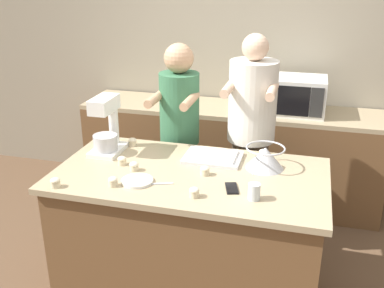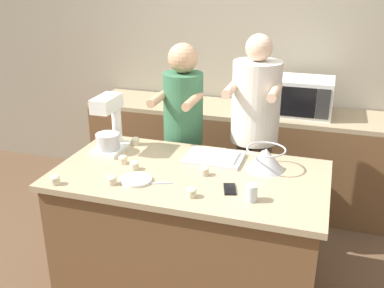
% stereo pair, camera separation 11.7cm
% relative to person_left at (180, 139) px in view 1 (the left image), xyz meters
% --- Properties ---
extents(ground_plane, '(16.00, 16.00, 0.00)m').
position_rel_person_left_xyz_m(ground_plane, '(0.27, -0.67, -0.87)').
color(ground_plane, brown).
extents(back_wall, '(10.00, 0.06, 2.70)m').
position_rel_person_left_xyz_m(back_wall, '(0.27, 1.12, 0.48)').
color(back_wall, gray).
rests_on(back_wall, ground_plane).
extents(island_counter, '(1.75, 0.95, 0.92)m').
position_rel_person_left_xyz_m(island_counter, '(0.27, -0.67, -0.41)').
color(island_counter, brown).
rests_on(island_counter, ground_plane).
extents(back_counter, '(2.80, 0.60, 0.93)m').
position_rel_person_left_xyz_m(back_counter, '(0.27, 0.77, -0.41)').
color(back_counter, brown).
rests_on(back_counter, ground_plane).
extents(person_left, '(0.33, 0.50, 1.63)m').
position_rel_person_left_xyz_m(person_left, '(0.00, 0.00, 0.00)').
color(person_left, '#33384C').
rests_on(person_left, ground_plane).
extents(person_right, '(0.37, 0.52, 1.72)m').
position_rel_person_left_xyz_m(person_right, '(0.57, 0.00, 0.03)').
color(person_right, brown).
rests_on(person_right, ground_plane).
extents(stand_mixer, '(0.20, 0.30, 0.41)m').
position_rel_person_left_xyz_m(stand_mixer, '(-0.39, -0.49, 0.23)').
color(stand_mixer, white).
rests_on(stand_mixer, island_counter).
extents(mixing_bowl, '(0.26, 0.26, 0.15)m').
position_rel_person_left_xyz_m(mixing_bowl, '(0.73, -0.48, 0.13)').
color(mixing_bowl, '#BCBCC1').
rests_on(mixing_bowl, island_counter).
extents(baking_tray, '(0.39, 0.29, 0.04)m').
position_rel_person_left_xyz_m(baking_tray, '(0.37, -0.43, 0.07)').
color(baking_tray, silver).
rests_on(baking_tray, island_counter).
extents(microwave_oven, '(0.53, 0.40, 0.32)m').
position_rel_person_left_xyz_m(microwave_oven, '(0.84, 0.76, 0.22)').
color(microwave_oven, silver).
rests_on(microwave_oven, back_counter).
extents(cell_phone, '(0.11, 0.16, 0.01)m').
position_rel_person_left_xyz_m(cell_phone, '(0.57, -0.83, 0.05)').
color(cell_phone, black).
rests_on(cell_phone, island_counter).
extents(drinking_glass, '(0.07, 0.07, 0.10)m').
position_rel_person_left_xyz_m(drinking_glass, '(0.72, -0.92, 0.10)').
color(drinking_glass, silver).
rests_on(drinking_glass, island_counter).
extents(small_plate, '(0.20, 0.20, 0.02)m').
position_rel_person_left_xyz_m(small_plate, '(-0.01, -0.89, 0.06)').
color(small_plate, white).
rests_on(small_plate, island_counter).
extents(knife, '(0.21, 0.09, 0.01)m').
position_rel_person_left_xyz_m(knife, '(0.10, -0.90, 0.05)').
color(knife, '#BCBCC1').
rests_on(knife, island_counter).
extents(cupcake_0, '(0.06, 0.06, 0.06)m').
position_rel_person_left_xyz_m(cupcake_0, '(0.38, -0.98, 0.08)').
color(cupcake_0, beige).
rests_on(cupcake_0, island_counter).
extents(cupcake_1, '(0.06, 0.06, 0.06)m').
position_rel_person_left_xyz_m(cupcake_1, '(0.70, -0.30, 0.08)').
color(cupcake_1, beige).
rests_on(cupcake_1, island_counter).
extents(cupcake_2, '(0.06, 0.06, 0.06)m').
position_rel_person_left_xyz_m(cupcake_2, '(-0.13, -0.98, 0.08)').
color(cupcake_2, beige).
rests_on(cupcake_2, island_counter).
extents(cupcake_3, '(0.06, 0.06, 0.06)m').
position_rel_person_left_xyz_m(cupcake_3, '(-0.20, -0.68, 0.08)').
color(cupcake_3, beige).
rests_on(cupcake_3, island_counter).
extents(cupcake_4, '(0.06, 0.06, 0.06)m').
position_rel_person_left_xyz_m(cupcake_4, '(0.37, -0.68, 0.08)').
color(cupcake_4, beige).
rests_on(cupcake_4, island_counter).
extents(cupcake_5, '(0.06, 0.06, 0.06)m').
position_rel_person_left_xyz_m(cupcake_5, '(-0.09, -0.74, 0.08)').
color(cupcake_5, beige).
rests_on(cupcake_5, island_counter).
extents(cupcake_6, '(0.06, 0.06, 0.06)m').
position_rel_person_left_xyz_m(cupcake_6, '(-0.46, -1.08, 0.08)').
color(cupcake_6, beige).
rests_on(cupcake_6, island_counter).
extents(cupcake_7, '(0.06, 0.06, 0.06)m').
position_rel_person_left_xyz_m(cupcake_7, '(-0.26, -0.33, 0.08)').
color(cupcake_7, beige).
rests_on(cupcake_7, island_counter).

